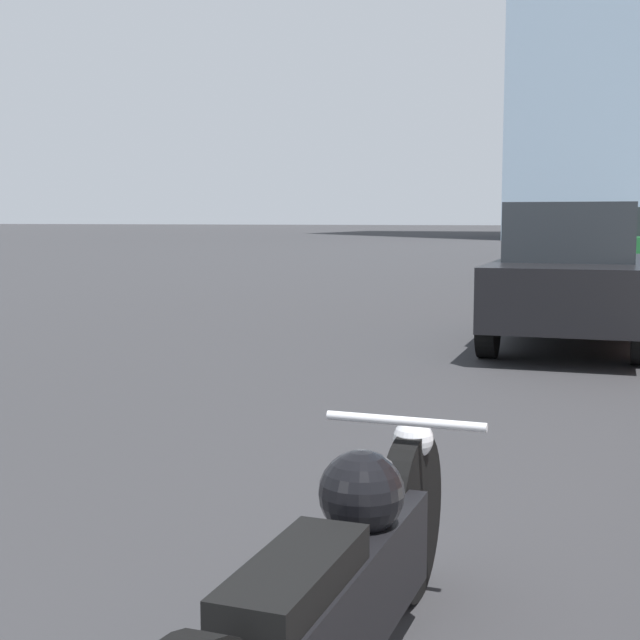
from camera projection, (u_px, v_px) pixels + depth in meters
name	position (u px, v px, depth m)	size (l,w,h in m)	color
motorcycle	(336.00, 592.00, 2.67)	(0.62, 2.50, 0.75)	black
parked_car_black	(571.00, 274.00, 10.52)	(1.92, 4.29, 1.67)	black
parked_car_green	(612.00, 245.00, 20.88)	(2.09, 4.28, 1.75)	#1E6B33
parked_car_blue	(639.00, 236.00, 32.35)	(2.01, 3.92, 1.70)	#1E3899
parked_car_yellow	(637.00, 231.00, 44.35)	(2.07, 3.91, 1.79)	gold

